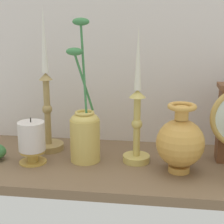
{
  "coord_description": "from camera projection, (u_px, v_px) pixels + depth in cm",
  "views": [
    {
      "loc": [
        8.14,
        -89.6,
        37.93
      ],
      "look_at": [
        -4.23,
        0.0,
        14.0
      ],
      "focal_mm": 57.35,
      "sensor_mm": 36.0,
      "label": 1
    }
  ],
  "objects": [
    {
      "name": "ground_plane",
      "position": [
        127.0,
        167.0,
        0.97
      ],
      "size": [
        100.0,
        36.0,
        2.4
      ],
      "primitive_type": "cube",
      "color": "brown"
    },
    {
      "name": "back_wall",
      "position": [
        135.0,
        37.0,
        1.06
      ],
      "size": [
        120.0,
        2.0,
        65.0
      ],
      "primitive_type": "cube",
      "color": "silver",
      "rests_on": "ground_plane"
    },
    {
      "name": "candlestick_tall_left",
      "position": [
        137.0,
        119.0,
        0.94
      ],
      "size": [
        7.32,
        7.32,
        36.15
      ],
      "color": "tan",
      "rests_on": "ground_plane"
    },
    {
      "name": "candlestick_tall_center",
      "position": [
        47.0,
        108.0,
        1.03
      ],
      "size": [
        8.8,
        8.8,
        41.39
      ],
      "color": "#A2864E",
      "rests_on": "ground_plane"
    },
    {
      "name": "brass_vase_bulbous",
      "position": [
        180.0,
        142.0,
        0.89
      ],
      "size": [
        12.14,
        12.14,
        17.68
      ],
      "color": "gold",
      "rests_on": "ground_plane"
    },
    {
      "name": "brass_vase_jar",
      "position": [
        85.0,
        130.0,
        0.96
      ],
      "size": [
        8.18,
        8.07,
        37.96
      ],
      "color": "#D1B55A",
      "rests_on": "ground_plane"
    },
    {
      "name": "pillar_candle_front",
      "position": [
        32.0,
        140.0,
        0.95
      ],
      "size": [
        7.35,
        7.35,
        12.55
      ],
      "color": "gold",
      "rests_on": "ground_plane"
    }
  ]
}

